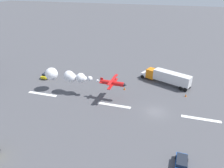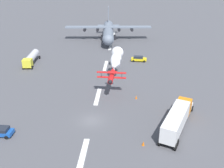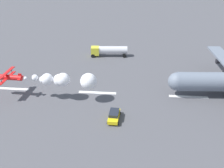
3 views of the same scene
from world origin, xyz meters
name	(u,v)px [view 1 (image 1 of 3)]	position (x,y,z in m)	size (l,w,h in m)	color
ground_plane	(155,112)	(0.00, 0.00, 0.00)	(440.00, 440.00, 0.00)	#4C4C51
runway_stripe_4	(201,119)	(-9.54, 0.00, 0.01)	(8.00, 0.90, 0.01)	white
runway_stripe_5	(114,105)	(9.54, 0.00, 0.01)	(8.00, 0.90, 0.01)	white
runway_stripe_6	(43,94)	(28.63, 0.00, 0.01)	(8.00, 0.90, 0.01)	white
stunt_biplane_red	(69,76)	(22.28, -3.30, 4.32)	(21.85, 6.29, 3.27)	red
semi_truck_orange	(167,77)	(-1.41, -15.09, 2.12)	(14.11, 8.14, 3.70)	silver
followme_car_yellow	(47,75)	(33.02, -9.55, 0.81)	(2.18, 4.56, 1.52)	yellow
airport_staff_sedan	(182,163)	(-5.49, 14.50, 0.81)	(2.18, 4.44, 1.52)	#194CA5
traffic_cone_near	(186,95)	(-6.59, -9.08, 0.38)	(0.44, 0.44, 0.75)	orange
traffic_cone_far	(124,88)	(9.02, -8.30, 0.38)	(0.44, 0.44, 0.75)	orange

